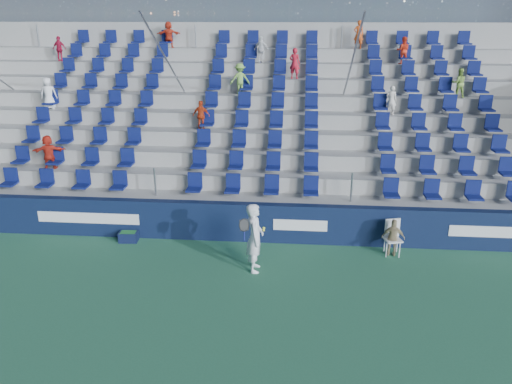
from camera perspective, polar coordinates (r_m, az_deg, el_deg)
ground at (r=12.58m, az=-2.06°, el=-11.63°), size 70.00×70.00×0.00m
sponsor_wall at (r=15.09m, az=-0.63°, el=-3.46°), size 24.00×0.32×1.20m
grandstand at (r=19.45m, az=0.79°, el=6.63°), size 24.00×8.17×6.63m
tennis_player at (r=13.24m, az=-0.15°, el=-5.24°), size 0.69×0.72×1.91m
line_judge_chair at (r=14.85m, az=15.32°, el=-4.69°), size 0.55×0.56×1.02m
line_judge at (r=14.72m, az=15.41°, el=-5.06°), size 0.68×0.37×1.10m
ball_bin at (r=15.68m, az=-14.36°, el=-4.91°), size 0.58×0.40×0.31m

